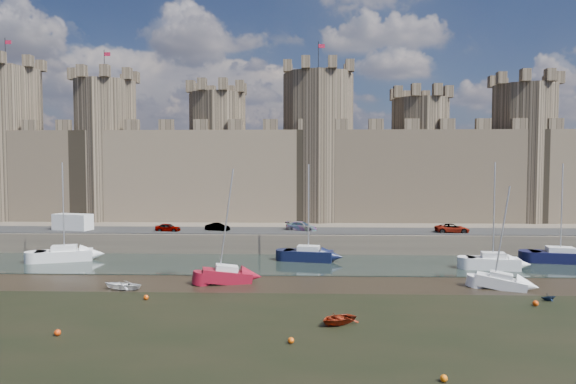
# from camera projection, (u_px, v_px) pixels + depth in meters

# --- Properties ---
(ground) EXTENTS (160.00, 160.00, 0.00)m
(ground) POSITION_uv_depth(u_px,v_px,m) (305.00, 336.00, 33.94)
(ground) COLOR black
(ground) RESTS_ON ground
(seaweed_patch) EXTENTS (70.00, 34.00, 0.01)m
(seaweed_patch) POSITION_uv_depth(u_px,v_px,m) (305.00, 372.00, 27.95)
(seaweed_patch) COLOR black
(seaweed_patch) RESTS_ON ground
(water_channel) EXTENTS (160.00, 12.00, 0.08)m
(water_channel) POSITION_uv_depth(u_px,v_px,m) (305.00, 264.00, 57.89)
(water_channel) COLOR black
(water_channel) RESTS_ON ground
(quay) EXTENTS (160.00, 60.00, 2.50)m
(quay) POSITION_uv_depth(u_px,v_px,m) (305.00, 219.00, 93.75)
(quay) COLOR #4C443A
(quay) RESTS_ON ground
(road) EXTENTS (160.00, 7.00, 0.10)m
(road) POSITION_uv_depth(u_px,v_px,m) (305.00, 231.00, 67.73)
(road) COLOR black
(road) RESTS_ON quay
(castle) EXTENTS (108.50, 11.00, 29.00)m
(castle) POSITION_uv_depth(u_px,v_px,m) (301.00, 162.00, 81.23)
(castle) COLOR #42382B
(castle) RESTS_ON quay
(car_0) EXTENTS (3.41, 1.77, 1.11)m
(car_0) POSITION_uv_depth(u_px,v_px,m) (168.00, 227.00, 67.11)
(car_0) COLOR gray
(car_0) RESTS_ON quay
(car_1) EXTENTS (3.43, 1.99, 1.07)m
(car_1) POSITION_uv_depth(u_px,v_px,m) (218.00, 227.00, 67.77)
(car_1) COLOR gray
(car_1) RESTS_ON quay
(car_2) EXTENTS (4.50, 2.87, 1.21)m
(car_2) POSITION_uv_depth(u_px,v_px,m) (302.00, 226.00, 68.10)
(car_2) COLOR gray
(car_2) RESTS_ON quay
(car_3) EXTENTS (4.32, 2.02, 1.20)m
(car_3) POSITION_uv_depth(u_px,v_px,m) (452.00, 228.00, 65.79)
(car_3) COLOR gray
(car_3) RESTS_ON quay
(van) EXTENTS (5.41, 3.18, 2.21)m
(van) POSITION_uv_depth(u_px,v_px,m) (73.00, 222.00, 68.23)
(van) COLOR silver
(van) RESTS_ON quay
(sailboat_0) EXTENTS (6.58, 4.30, 11.48)m
(sailboat_0) POSITION_uv_depth(u_px,v_px,m) (64.00, 254.00, 59.68)
(sailboat_0) COLOR silver
(sailboat_0) RESTS_ON ground
(sailboat_1) EXTENTS (5.92, 3.17, 11.26)m
(sailboat_1) POSITION_uv_depth(u_px,v_px,m) (308.00, 254.00, 59.66)
(sailboat_1) COLOR black
(sailboat_1) RESTS_ON ground
(sailboat_2) EXTENTS (5.57, 2.84, 11.48)m
(sailboat_2) POSITION_uv_depth(u_px,v_px,m) (493.00, 262.00, 55.02)
(sailboat_2) COLOR white
(sailboat_2) RESTS_ON ground
(sailboat_3) EXTENTS (6.81, 3.63, 11.34)m
(sailboat_3) POSITION_uv_depth(u_px,v_px,m) (560.00, 256.00, 58.70)
(sailboat_3) COLOR black
(sailboat_3) RESTS_ON ground
(sailboat_4) EXTENTS (4.99, 2.89, 10.96)m
(sailboat_4) POSITION_uv_depth(u_px,v_px,m) (227.00, 275.00, 48.85)
(sailboat_4) COLOR maroon
(sailboat_4) RESTS_ON ground
(sailboat_5) EXTENTS (4.68, 3.16, 9.41)m
(sailboat_5) POSITION_uv_depth(u_px,v_px,m) (501.00, 281.00, 46.65)
(sailboat_5) COLOR white
(sailboat_5) RESTS_ON ground
(dinghy_4) EXTENTS (3.75, 3.73, 0.64)m
(dinghy_4) POSITION_uv_depth(u_px,v_px,m) (338.00, 320.00, 36.37)
(dinghy_4) COLOR maroon
(dinghy_4) RESTS_ON ground
(dinghy_6) EXTENTS (3.64, 2.82, 0.69)m
(dinghy_6) POSITION_uv_depth(u_px,v_px,m) (122.00, 286.00, 46.46)
(dinghy_6) COLOR white
(dinghy_6) RESTS_ON ground
(dinghy_7) EXTENTS (1.19, 1.03, 0.62)m
(dinghy_7) POSITION_uv_depth(u_px,v_px,m) (548.00, 297.00, 42.50)
(dinghy_7) COLOR black
(dinghy_7) RESTS_ON ground
(buoy_0) EXTENTS (0.43, 0.43, 0.43)m
(buoy_0) POSITION_uv_depth(u_px,v_px,m) (58.00, 333.00, 33.89)
(buoy_0) COLOR red
(buoy_0) RESTS_ON ground
(buoy_1) EXTENTS (0.42, 0.42, 0.42)m
(buoy_1) POSITION_uv_depth(u_px,v_px,m) (146.00, 297.00, 42.86)
(buoy_1) COLOR #DC4709
(buoy_1) RESTS_ON ground
(buoy_2) EXTENTS (0.39, 0.39, 0.39)m
(buoy_2) POSITION_uv_depth(u_px,v_px,m) (444.00, 378.00, 26.70)
(buoy_2) COLOR orange
(buoy_2) RESTS_ON ground
(buoy_3) EXTENTS (0.46, 0.46, 0.46)m
(buoy_3) POSITION_uv_depth(u_px,v_px,m) (536.00, 303.00, 40.95)
(buoy_3) COLOR #DA4109
(buoy_3) RESTS_ON ground
(buoy_4) EXTENTS (0.40, 0.40, 0.40)m
(buoy_4) POSITION_uv_depth(u_px,v_px,m) (291.00, 340.00, 32.41)
(buoy_4) COLOR #DF5109
(buoy_4) RESTS_ON ground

